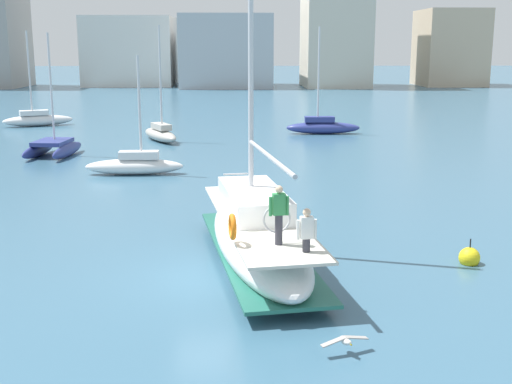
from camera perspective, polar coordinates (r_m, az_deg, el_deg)
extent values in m
plane|color=#38607A|center=(19.07, -3.36, -7.49)|extent=(400.00, 400.00, 0.00)
ellipsoid|color=white|center=(20.10, 0.17, -4.31)|extent=(3.84, 9.85, 1.40)
cube|color=#236656|center=(20.19, 0.17, -5.16)|extent=(3.84, 9.67, 0.10)
cube|color=beige|center=(19.90, 0.18, -2.27)|extent=(3.58, 9.35, 0.08)
cube|color=white|center=(20.49, -0.20, -0.71)|extent=(2.32, 4.53, 0.70)
cylinder|color=silver|center=(20.41, -0.46, 13.50)|extent=(0.16, 0.16, 10.77)
cylinder|color=#B7B7BC|center=(17.83, 1.19, 3.09)|extent=(1.00, 5.71, 0.12)
cylinder|color=silver|center=(24.03, -1.78, 1.57)|extent=(0.90, 0.20, 0.06)
torus|color=orange|center=(17.06, -2.06, -3.03)|extent=(0.25, 0.71, 0.70)
cylinder|color=#33333D|center=(17.06, 1.98, -3.28)|extent=(0.20, 0.20, 0.80)
cube|color=#338C4C|center=(16.89, 2.00, -1.06)|extent=(0.35, 0.25, 0.56)
sphere|color=beige|center=(16.80, 2.01, 0.23)|extent=(0.20, 0.20, 0.20)
cylinder|color=#338C4C|center=(16.85, 1.27, -1.26)|extent=(0.09, 0.09, 0.50)
cylinder|color=#338C4C|center=(16.95, 2.72, -1.19)|extent=(0.09, 0.09, 0.50)
cylinder|color=#33333D|center=(16.58, 4.38, -4.59)|extent=(0.20, 0.20, 0.35)
cube|color=white|center=(16.45, 4.40, -3.08)|extent=(0.35, 0.25, 0.56)
sphere|color=beige|center=(16.35, 4.43, -1.76)|extent=(0.20, 0.20, 0.20)
cylinder|color=white|center=(16.41, 3.66, -3.29)|extent=(0.09, 0.09, 0.50)
cylinder|color=white|center=(16.52, 5.14, -3.21)|extent=(0.09, 0.09, 0.50)
torus|color=silver|center=(17.23, 1.81, -2.36)|extent=(0.76, 0.18, 0.76)
ellipsoid|color=navy|center=(50.12, 5.83, 5.55)|extent=(5.58, 1.45, 0.90)
cube|color=navy|center=(50.02, 5.53, 6.29)|extent=(2.24, 0.91, 0.40)
cylinder|color=silver|center=(49.75, 5.45, 10.06)|extent=(0.14, 0.14, 6.98)
ellipsoid|color=#B7B2A8|center=(46.52, -8.30, 4.91)|extent=(3.44, 5.26, 0.85)
cube|color=#B7B2A8|center=(46.20, -8.21, 5.64)|extent=(1.65, 2.24, 0.40)
cylinder|color=silver|center=(45.80, -8.29, 9.74)|extent=(0.13, 0.13, 7.03)
ellipsoid|color=navy|center=(41.83, -18.32, 3.49)|extent=(0.98, 4.77, 0.77)
ellipsoid|color=navy|center=(41.19, -16.02, 3.51)|extent=(0.98, 4.77, 0.77)
cube|color=navy|center=(41.43, -17.23, 4.16)|extent=(2.04, 2.78, 0.24)
cylinder|color=silver|center=(41.44, -17.34, 8.70)|extent=(0.12, 0.12, 6.29)
ellipsoid|color=white|center=(34.62, -10.49, 2.18)|extent=(5.07, 1.27, 0.82)
cube|color=white|center=(34.48, -10.11, 3.18)|extent=(2.03, 0.80, 0.40)
cylinder|color=silver|center=(34.16, -10.06, 7.19)|extent=(0.13, 0.13, 5.25)
ellipsoid|color=silver|center=(57.64, -18.36, 5.90)|extent=(5.69, 3.38, 0.91)
cube|color=silver|center=(57.54, -18.68, 6.52)|extent=(2.40, 1.66, 0.40)
cylinder|color=silver|center=(57.31, -19.05, 9.68)|extent=(0.14, 0.14, 6.79)
ellipsoid|color=silver|center=(14.70, 7.69, -12.63)|extent=(0.29, 0.40, 0.16)
sphere|color=silver|center=(14.53, 8.07, -12.80)|extent=(0.11, 0.11, 0.11)
cone|color=gold|center=(14.49, 8.20, -12.94)|extent=(0.06, 0.08, 0.04)
cube|color=#9E9993|center=(14.82, 8.67, -12.35)|extent=(0.57, 0.32, 0.14)
cube|color=#9E9993|center=(14.56, 6.70, -12.76)|extent=(0.57, 0.32, 0.14)
sphere|color=yellow|center=(21.25, 18.00, -5.43)|extent=(0.65, 0.65, 0.65)
cylinder|color=black|center=(21.16, 18.05, -4.65)|extent=(0.04, 0.04, 0.60)
cube|color=silver|center=(114.63, -10.68, 11.89)|extent=(14.24, 16.21, 11.09)
cube|color=#B2B7BC|center=(108.30, -2.57, 12.09)|extent=(14.28, 16.37, 11.22)
cube|color=beige|center=(109.07, 6.93, 15.72)|extent=(9.97, 13.93, 25.28)
cube|color=#C6AD8E|center=(115.46, 16.44, 11.89)|extent=(9.78, 11.61, 12.23)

